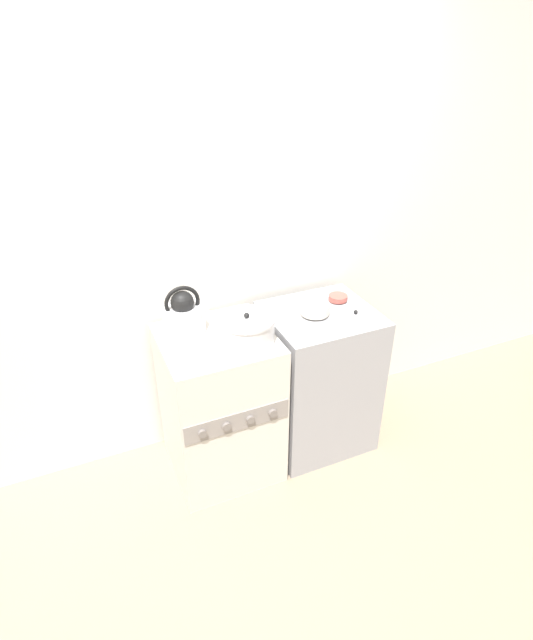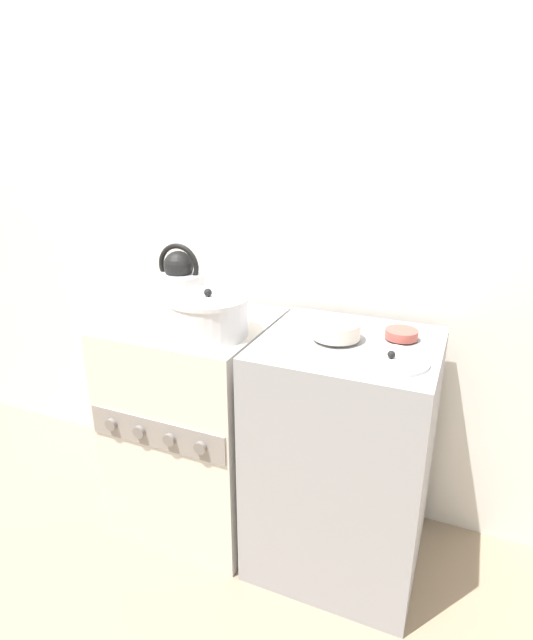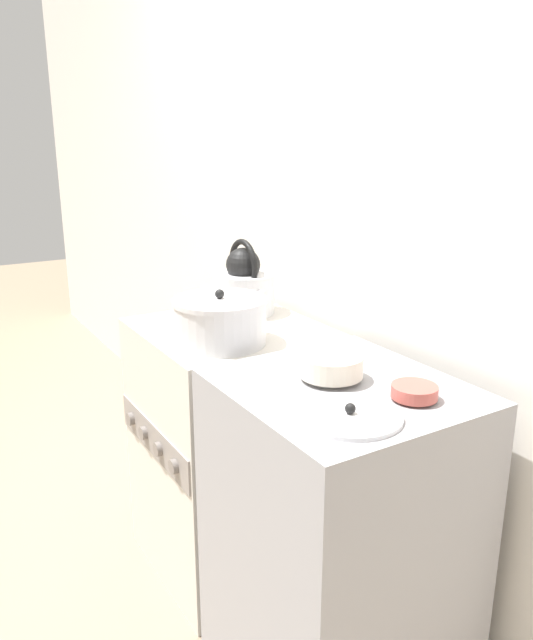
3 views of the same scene
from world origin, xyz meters
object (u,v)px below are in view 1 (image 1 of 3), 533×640
at_px(kettle, 184,315).
at_px(enamel_bowl, 315,309).
at_px(small_ceramic_bowl, 338,298).
at_px(loose_pot_lid, 355,315).
at_px(stove, 220,405).
at_px(cooking_pot, 247,330).

xyz_separation_m(kettle, enamel_bowl, (0.68, -0.13, -0.05)).
height_order(small_ceramic_bowl, loose_pot_lid, small_ceramic_bowl).
relative_size(stove, kettle, 3.29).
relative_size(stove, small_ceramic_bowl, 8.06).
height_order(enamel_bowl, loose_pot_lid, enamel_bowl).
height_order(kettle, small_ceramic_bowl, kettle).
bearing_deg(stove, loose_pot_lid, -8.07).
distance_m(cooking_pot, loose_pot_lid, 0.63).
xyz_separation_m(kettle, loose_pot_lid, (0.88, -0.23, -0.08)).
distance_m(stove, enamel_bowl, 0.73).
xyz_separation_m(cooking_pot, small_ceramic_bowl, (0.62, 0.18, -0.04)).
bearing_deg(kettle, enamel_bowl, -11.05).
distance_m(small_ceramic_bowl, loose_pot_lid, 0.19).
relative_size(enamel_bowl, small_ceramic_bowl, 1.47).
bearing_deg(enamel_bowl, kettle, 168.95).
height_order(cooking_pot, loose_pot_lid, cooking_pot).
height_order(cooking_pot, enamel_bowl, cooking_pot).
distance_m(stove, kettle, 0.56).
relative_size(enamel_bowl, loose_pot_lid, 0.69).
relative_size(kettle, small_ceramic_bowl, 2.45).
bearing_deg(enamel_bowl, cooking_pot, -168.32).
xyz_separation_m(stove, small_ceramic_bowl, (0.75, 0.08, 0.47)).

